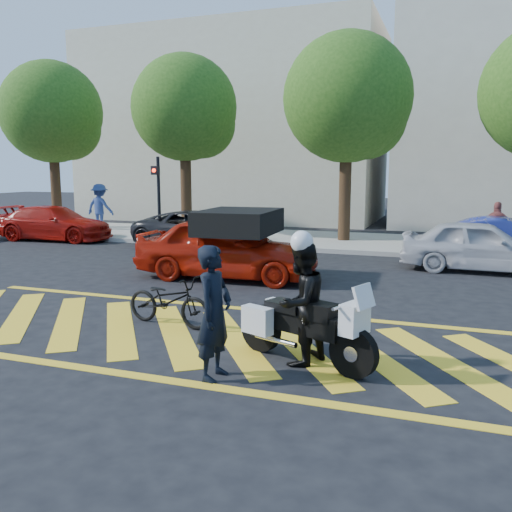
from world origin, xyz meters
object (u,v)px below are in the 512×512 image
(red_convertible, at_px, (227,248))
(parked_left, at_px, (55,223))
(police_motorcycle, at_px, (302,325))
(officer_moto, at_px, (301,303))
(bicycle, at_px, (169,300))
(parked_mid_right, at_px, (480,246))
(parked_right, at_px, (508,242))
(officer_bike, at_px, (214,313))
(parked_mid_left, at_px, (198,230))

(red_convertible, height_order, parked_left, red_convertible)
(police_motorcycle, distance_m, officer_moto, 0.33)
(bicycle, height_order, officer_moto, officer_moto)
(parked_mid_right, xyz_separation_m, parked_right, (0.80, 1.40, -0.02))
(police_motorcycle, xyz_separation_m, parked_right, (3.50, 9.85, 0.12))
(officer_moto, xyz_separation_m, red_convertible, (-3.37, 5.29, -0.10))
(officer_bike, distance_m, red_convertible, 6.68)
(bicycle, xyz_separation_m, parked_mid_right, (5.43, 7.41, 0.25))
(bicycle, relative_size, red_convertible, 0.37)
(police_motorcycle, bearing_deg, parked_left, 163.66)
(parked_mid_left, bearing_deg, red_convertible, -139.05)
(red_convertible, bearing_deg, police_motorcycle, -150.08)
(police_motorcycle, relative_size, parked_mid_right, 0.54)
(parked_left, xyz_separation_m, parked_mid_right, (15.30, -1.40, 0.04))
(parked_mid_left, xyz_separation_m, parked_right, (9.93, 0.00, 0.03))
(officer_bike, distance_m, parked_left, 15.88)
(police_motorcycle, bearing_deg, parked_mid_right, 93.94)
(parked_left, height_order, parked_mid_left, parked_left)
(officer_bike, xyz_separation_m, parked_mid_right, (3.65, 9.39, -0.19))
(red_convertible, distance_m, parked_mid_left, 5.50)
(officer_moto, height_order, red_convertible, officer_moto)
(parked_left, relative_size, parked_right, 1.11)
(red_convertible, distance_m, parked_mid_right, 6.87)
(parked_left, bearing_deg, bicycle, -135.83)
(bicycle, bearing_deg, red_convertible, 17.33)
(officer_bike, xyz_separation_m, officer_moto, (0.93, 0.93, -0.01))
(officer_moto, bearing_deg, officer_bike, -23.34)
(parked_mid_right, height_order, parked_right, parked_mid_right)
(officer_bike, relative_size, parked_right, 0.43)
(officer_bike, height_order, police_motorcycle, officer_bike)
(police_motorcycle, height_order, officer_moto, officer_moto)
(parked_mid_right, bearing_deg, officer_bike, 160.68)
(officer_moto, distance_m, parked_right, 10.48)
(parked_left, relative_size, parked_mid_left, 0.98)
(police_motorcycle, relative_size, red_convertible, 0.48)
(parked_left, bearing_deg, parked_mid_left, -94.08)
(red_convertible, height_order, parked_mid_right, red_convertible)
(bicycle, relative_size, parked_right, 0.42)
(officer_moto, distance_m, parked_mid_right, 8.89)
(bicycle, distance_m, parked_left, 13.24)
(red_convertible, bearing_deg, parked_mid_left, 30.73)
(parked_mid_left, bearing_deg, parked_left, 97.42)
(parked_mid_right, distance_m, parked_right, 1.61)
(police_motorcycle, relative_size, officer_moto, 1.25)
(police_motorcycle, height_order, red_convertible, red_convertible)
(red_convertible, height_order, parked_mid_left, red_convertible)
(officer_bike, bearing_deg, parked_left, 49.63)
(officer_bike, bearing_deg, parked_right, -19.97)
(red_convertible, bearing_deg, parked_left, 60.75)
(red_convertible, xyz_separation_m, parked_right, (6.89, 4.58, -0.11))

